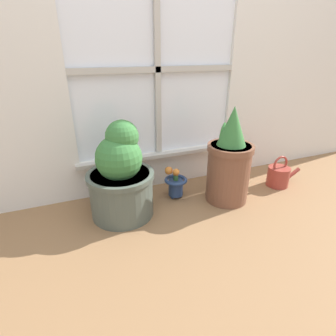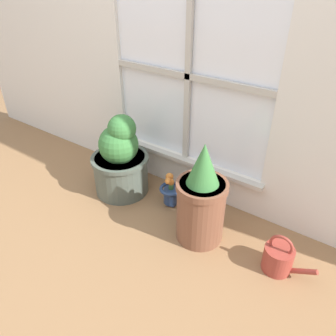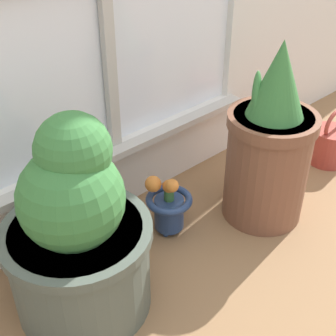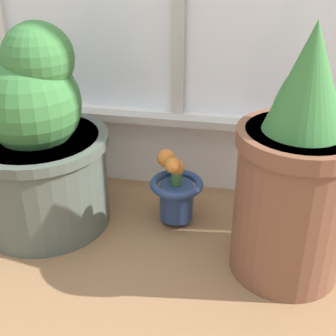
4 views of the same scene
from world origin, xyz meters
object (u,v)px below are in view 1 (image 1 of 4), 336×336
at_px(potted_plant_right, 229,162).
at_px(flower_vase, 175,183).
at_px(potted_plant_left, 121,178).
at_px(watering_can, 279,176).

bearing_deg(potted_plant_right, flower_vase, 154.15).
bearing_deg(flower_vase, potted_plant_left, -170.29).
bearing_deg(potted_plant_left, watering_can, -3.12).
bearing_deg(potted_plant_right, potted_plant_left, 172.85).
xyz_separation_m(potted_plant_left, potted_plant_right, (0.69, -0.09, 0.03)).
bearing_deg(flower_vase, watering_can, -9.26).
bearing_deg(watering_can, flower_vase, 170.74).
relative_size(potted_plant_right, watering_can, 2.23).
xyz_separation_m(potted_plant_right, watering_can, (0.47, 0.02, -0.19)).
xyz_separation_m(flower_vase, watering_can, (0.78, -0.13, -0.03)).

